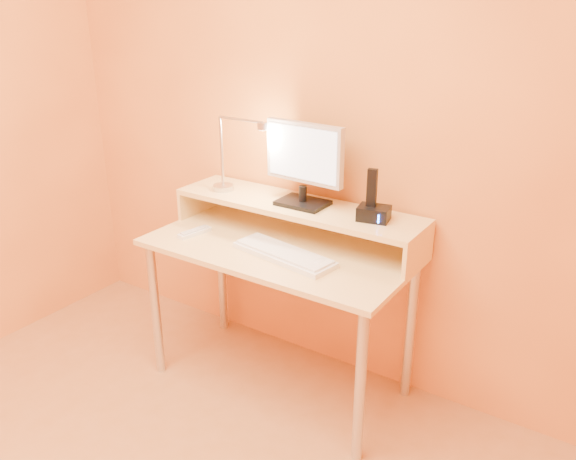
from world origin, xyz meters
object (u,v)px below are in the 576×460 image
Objects in this scene: lamp_base at (223,188)px; phone_dock at (374,213)px; monitor_panel at (304,153)px; keyboard at (284,255)px; mouse at (320,264)px; remote_control at (195,232)px.

phone_dock reaches higher than lamp_base.
monitor_panel reaches higher than lamp_base.
phone_dock reaches higher than keyboard.
phone_dock is 1.22× the size of mouse.
remote_control is (-0.44, -0.25, -0.39)m from monitor_panel.
keyboard is 0.18m from mouse.
mouse is (-0.12, -0.23, -0.17)m from phone_dock.
mouse is (0.18, -0.01, 0.01)m from keyboard.
lamp_base is 0.21× the size of keyboard.
lamp_base is at bearing 170.79° from phone_dock.
monitor_panel is at bearing 111.17° from keyboard.
lamp_base is 0.79m from phone_dock.
phone_dock is 0.27× the size of keyboard.
monitor_panel is at bearing 166.97° from phone_dock.
phone_dock is at bearing 46.47° from keyboard.
phone_dock is at bearing 27.70° from remote_control.
monitor_panel is 3.66× the size of mouse.
phone_dock is (0.79, 0.03, 0.02)m from lamp_base.
mouse reaches higher than remote_control.
monitor_panel reaches higher than mouse.
keyboard is at bearing -22.19° from lamp_base.
keyboard is (0.05, -0.24, -0.39)m from monitor_panel.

